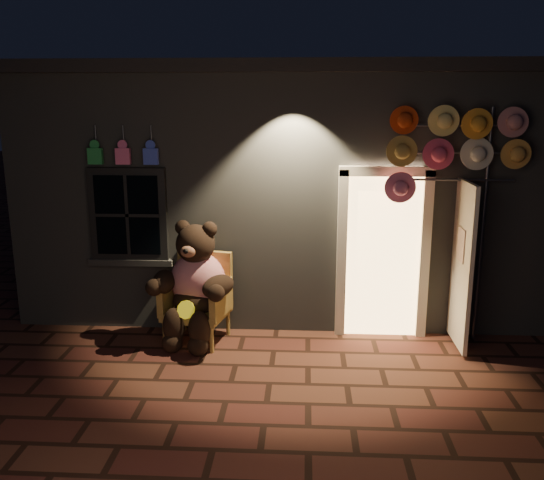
{
  "coord_description": "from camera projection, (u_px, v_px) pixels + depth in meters",
  "views": [
    {
      "loc": [
        0.36,
        -5.66,
        2.94
      ],
      "look_at": [
        -0.03,
        1.0,
        1.35
      ],
      "focal_mm": 38.0,
      "sensor_mm": 36.0,
      "label": 1
    }
  ],
  "objects": [
    {
      "name": "wicker_armchair",
      "position": [
        199.0,
        297.0,
        7.27
      ],
      "size": [
        0.88,
        0.82,
        1.1
      ],
      "rotation": [
        0.0,
        0.0,
        -0.22
      ],
      "color": "#B49045",
      "rests_on": "ground"
    },
    {
      "name": "shop_building",
      "position": [
        284.0,
        177.0,
        9.67
      ],
      "size": [
        7.3,
        5.95,
        3.51
      ],
      "color": "slate",
      "rests_on": "ground"
    },
    {
      "name": "teddy_bear",
      "position": [
        195.0,
        284.0,
        7.08
      ],
      "size": [
        1.1,
        0.96,
        1.55
      ],
      "rotation": [
        0.0,
        0.0,
        -0.22
      ],
      "color": "red",
      "rests_on": "ground"
    },
    {
      "name": "ground",
      "position": [
        269.0,
        383.0,
        6.19
      ],
      "size": [
        60.0,
        60.0,
        0.0
      ],
      "primitive_type": "plane",
      "color": "#572F21",
      "rests_on": "ground"
    },
    {
      "name": "hat_rack",
      "position": [
        454.0,
        146.0,
        6.75
      ],
      "size": [
        1.65,
        0.22,
        2.92
      ],
      "color": "#59595E",
      "rests_on": "ground"
    }
  ]
}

